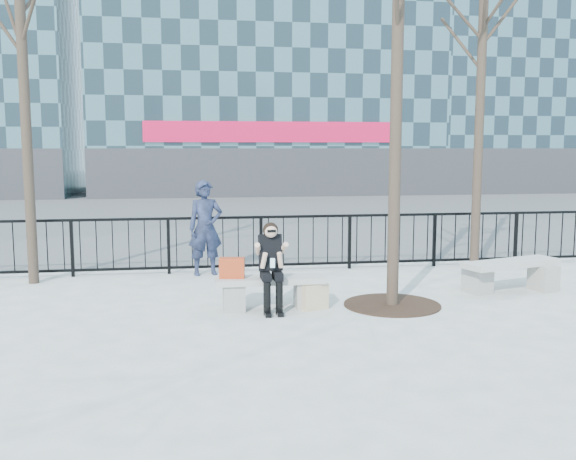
{
  "coord_description": "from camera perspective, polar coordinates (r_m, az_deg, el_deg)",
  "views": [
    {
      "loc": [
        -1.19,
        -9.47,
        2.44
      ],
      "look_at": [
        0.4,
        0.8,
        1.1
      ],
      "focal_mm": 40.0,
      "sensor_mm": 36.0,
      "label": 1
    }
  ],
  "objects": [
    {
      "name": "standing_man",
      "position": [
        12.37,
        -7.35,
        0.19
      ],
      "size": [
        0.74,
        0.56,
        1.82
      ],
      "primitive_type": "imported",
      "rotation": [
        0.0,
        0.0,
        0.2
      ],
      "color": "black",
      "rests_on": "ground"
    },
    {
      "name": "building_right",
      "position": [
        42.9,
        22.03,
        17.38
      ],
      "size": [
        16.2,
        10.2,
        20.6
      ],
      "color": "slate",
      "rests_on": "ground"
    },
    {
      "name": "bench_main",
      "position": [
        9.78,
        -1.6,
        -5.29
      ],
      "size": [
        1.65,
        0.46,
        0.49
      ],
      "color": "slate",
      "rests_on": "ground"
    },
    {
      "name": "railing",
      "position": [
        12.67,
        -3.31,
        -1.23
      ],
      "size": [
        14.0,
        0.06,
        1.1
      ],
      "color": "black",
      "rests_on": "ground"
    },
    {
      "name": "street_surface",
      "position": [
        24.62,
        -5.99,
        1.62
      ],
      "size": [
        60.0,
        23.0,
        0.01
      ],
      "primitive_type": "cube",
      "color": "#474747",
      "rests_on": "ground"
    },
    {
      "name": "tree_grate",
      "position": [
        10.16,
        9.23,
        -6.57
      ],
      "size": [
        1.5,
        1.5,
        0.02
      ],
      "primitive_type": "cylinder",
      "color": "black",
      "rests_on": "ground"
    },
    {
      "name": "tree_left",
      "position": [
        12.53,
        -22.74,
        17.93
      ],
      "size": [
        2.8,
        2.8,
        6.5
      ],
      "color": "black",
      "rests_on": "ground"
    },
    {
      "name": "shopping_bag",
      "position": [
        9.77,
        2.39,
        -5.95
      ],
      "size": [
        0.44,
        0.29,
        0.39
      ],
      "primitive_type": "cube",
      "rotation": [
        0.0,
        0.0,
        0.35
      ],
      "color": "beige",
      "rests_on": "ground"
    },
    {
      "name": "handbag",
      "position": [
        9.68,
        -5.0,
        -3.37
      ],
      "size": [
        0.4,
        0.23,
        0.31
      ],
      "primitive_type": "cube",
      "rotation": [
        0.0,
        0.0,
        -0.16
      ],
      "color": "#AC3415",
      "rests_on": "bench_main"
    },
    {
      "name": "seated_woman",
      "position": [
        9.55,
        -1.49,
        -3.33
      ],
      "size": [
        0.5,
        0.64,
        1.34
      ],
      "color": "black",
      "rests_on": "ground"
    },
    {
      "name": "ground",
      "position": [
        9.85,
        -1.6,
        -6.99
      ],
      "size": [
        120.0,
        120.0,
        0.0
      ],
      "primitive_type": "plane",
      "color": "gray",
      "rests_on": "ground"
    },
    {
      "name": "tree_right",
      "position": [
        13.64,
        17.02,
        18.87
      ],
      "size": [
        2.8,
        2.8,
        7.0
      ],
      "color": "black",
      "rests_on": "ground"
    },
    {
      "name": "bench_second",
      "position": [
        11.57,
        19.21,
        -3.58
      ],
      "size": [
        1.81,
        0.5,
        0.54
      ],
      "rotation": [
        0.0,
        0.0,
        0.3
      ],
      "color": "slate",
      "rests_on": "ground"
    }
  ]
}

